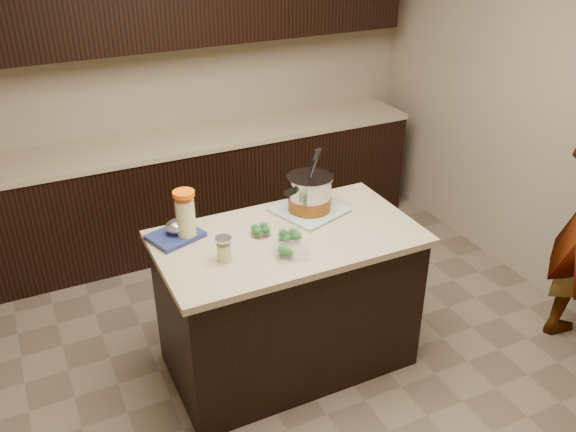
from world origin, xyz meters
The scene contains 12 objects.
ground_plane centered at (0.00, 0.00, 0.00)m, with size 4.00×4.00×0.00m, color brown.
room_shell centered at (0.00, 0.00, 1.71)m, with size 4.04×4.04×2.72m.
back_cabinets centered at (0.00, 1.74, 0.94)m, with size 3.60×0.63×2.33m.
island centered at (0.00, 0.00, 0.45)m, with size 1.46×0.81×0.90m.
dish_towel centered at (0.23, 0.19, 0.91)m, with size 0.36×0.36×0.02m, color #507754.
stock_pot centered at (0.23, 0.19, 1.01)m, with size 0.37×0.34×0.38m.
lemonade_pitcher centered at (-0.51, 0.20, 1.03)m, with size 0.15×0.15×0.28m.
mason_jar centered at (-0.41, -0.09, 0.96)m, with size 0.10×0.10×0.14m.
broccoli_tub_left centered at (-0.13, 0.07, 0.92)m, with size 0.14×0.14×0.05m.
broccoli_tub_right centered at (-0.02, -0.07, 0.93)m, with size 0.17×0.17×0.06m.
broccoli_tub_rect centered at (-0.08, -0.20, 0.93)m, with size 0.19×0.15×0.06m.
blue_tray centered at (-0.56, 0.24, 0.94)m, with size 0.33×0.29×0.10m.
Camera 1 is at (-1.27, -2.62, 2.59)m, focal length 38.00 mm.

